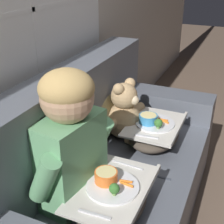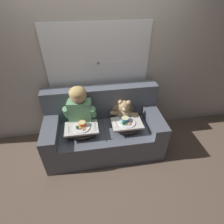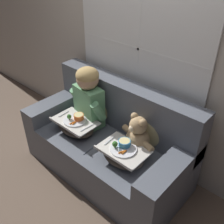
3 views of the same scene
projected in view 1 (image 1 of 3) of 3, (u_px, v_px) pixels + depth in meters
ground_plane at (117, 224)px, 1.99m from camera, size 14.00×14.00×0.00m
wall_back_with_window at (25, 7)px, 1.61m from camera, size 8.00×0.08×2.60m
couch at (107, 177)px, 1.86m from camera, size 1.77×0.84×0.98m
throw_pillow_behind_child at (48, 161)px, 1.52m from camera, size 0.39×0.19×0.41m
throw_pillow_behind_teddy at (105, 108)px, 2.07m from camera, size 0.40×0.19×0.41m
child_figure at (70, 134)px, 1.39m from camera, size 0.49×0.26×0.67m
teddy_bear at (125, 114)px, 2.02m from camera, size 0.43×0.31×0.40m
lap_tray_child at (113, 198)px, 1.44m from camera, size 0.47×0.32×0.21m
lap_tray_teddy at (154, 132)px, 1.99m from camera, size 0.45×0.32×0.21m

